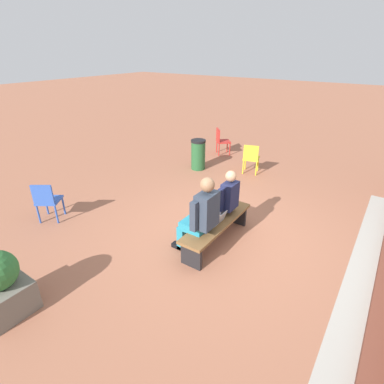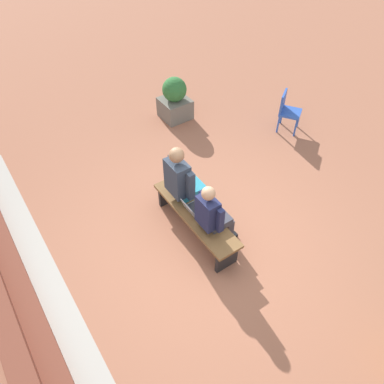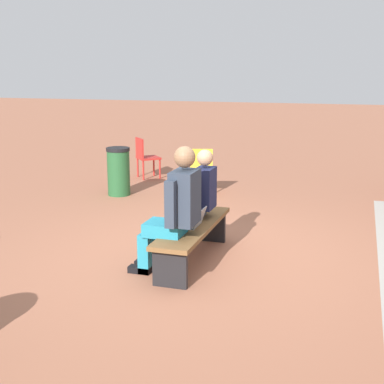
{
  "view_description": "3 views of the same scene",
  "coord_description": "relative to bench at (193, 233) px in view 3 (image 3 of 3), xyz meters",
  "views": [
    {
      "loc": [
        4.16,
        2.17,
        3.2
      ],
      "look_at": [
        0.35,
        -0.46,
        0.95
      ],
      "focal_mm": 28.0,
      "sensor_mm": 36.0,
      "label": 1
    },
    {
      "loc": [
        -2.91,
        2.17,
        4.75
      ],
      "look_at": [
        0.25,
        0.01,
        0.89
      ],
      "focal_mm": 35.0,
      "sensor_mm": 36.0,
      "label": 2
    },
    {
      "loc": [
        5.91,
        1.76,
        2.23
      ],
      "look_at": [
        0.07,
        -0.08,
        0.81
      ],
      "focal_mm": 50.0,
      "sensor_mm": 36.0,
      "label": 3
    }
  ],
  "objects": [
    {
      "name": "ground_plane",
      "position": [
        -0.2,
        0.02,
        -0.35
      ],
      "size": [
        60.0,
        60.0,
        0.0
      ],
      "primitive_type": "plane",
      "color": "#9E6047"
    },
    {
      "name": "bench",
      "position": [
        0.0,
        0.0,
        0.0
      ],
      "size": [
        1.8,
        0.44,
        0.45
      ],
      "color": "brown",
      "rests_on": "ground"
    },
    {
      "name": "person_student",
      "position": [
        -0.35,
        -0.06,
        0.34
      ],
      "size": [
        0.51,
        0.64,
        1.29
      ],
      "color": "#383842",
      "rests_on": "ground"
    },
    {
      "name": "person_adult",
      "position": [
        0.43,
        -0.07,
        0.4
      ],
      "size": [
        0.6,
        0.75,
        1.43
      ],
      "color": "teal",
      "rests_on": "ground"
    },
    {
      "name": "laptop",
      "position": [
        0.05,
        0.01,
        0.15
      ],
      "size": [
        0.32,
        0.29,
        0.21
      ],
      "color": "#9EA0A5",
      "rests_on": "bench"
    },
    {
      "name": "plastic_chair_mid_courtyard",
      "position": [
        -4.42,
        -2.43,
        0.13
      ],
      "size": [
        0.59,
        0.59,
        0.84
      ],
      "color": "red",
      "rests_on": "ground"
    },
    {
      "name": "plastic_chair_far_left",
      "position": [
        -3.39,
        -0.9,
        0.13
      ],
      "size": [
        0.52,
        0.52,
        0.84
      ],
      "color": "gold",
      "rests_on": "ground"
    },
    {
      "name": "litter_bin",
      "position": [
        -2.86,
        -2.3,
        0.08
      ],
      "size": [
        0.42,
        0.42,
        0.86
      ],
      "color": "#23562D",
      "rests_on": "ground"
    }
  ]
}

